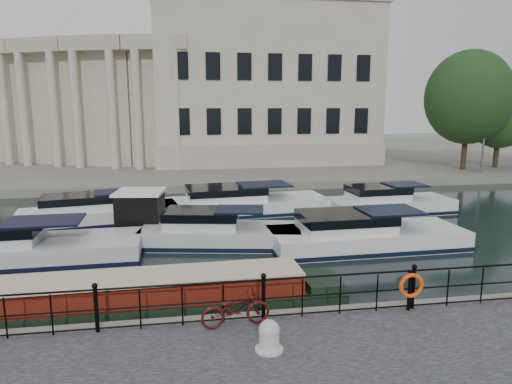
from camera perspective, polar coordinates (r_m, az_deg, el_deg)
ground_plane at (r=14.14m, az=-0.72°, el=-13.62°), size 160.00×160.00×0.00m
far_bank at (r=52.08m, az=-7.09°, el=4.50°), size 120.00×42.00×0.55m
railing at (r=11.62m, az=0.94°, el=-12.73°), size 24.14×0.14×1.22m
civic_building at (r=47.48m, az=-8.31°, el=12.05°), size 53.55×31.84×16.85m
bicycle at (r=11.39m, az=-2.57°, el=-14.36°), size 1.77×0.81×0.90m
mooring_bollard at (r=10.44m, az=1.65°, el=-17.56°), size 0.62×0.62×0.70m
life_ring_post at (r=12.69m, az=18.81°, el=-11.08°), size 0.67×0.19×1.10m
narrowboat at (r=13.63m, az=-16.68°, el=-13.37°), size 12.93×2.06×1.48m
harbour_hut at (r=21.20m, az=-14.20°, el=-2.92°), size 3.13×2.73×2.17m
cabin_cruisers at (r=21.53m, az=-4.52°, el=-4.02°), size 25.91×10.58×1.99m
trees at (r=44.22m, az=28.18°, el=9.28°), size 14.52×7.26×9.83m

